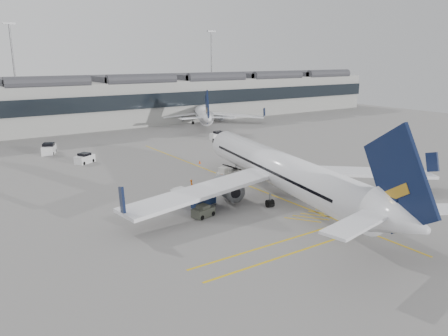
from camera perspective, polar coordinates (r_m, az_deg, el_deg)
ground at (r=49.06m, az=-1.47°, el=-6.02°), size 220.00×220.00×0.00m
terminal at (r=113.94m, az=-21.67°, el=7.79°), size 200.00×20.45×12.40m
light_masts at (r=126.90m, az=-24.24°, el=11.91°), size 113.00×0.60×25.45m
apron_markings at (r=62.27m, az=1.29°, el=-1.58°), size 0.25×60.00×0.01m
airliner_main at (r=53.55m, az=7.72°, el=-0.43°), size 40.65×44.84×12.04m
airliner_far at (r=116.62m, az=-3.01°, el=7.28°), size 30.85×34.02×9.80m
belt_loader at (r=64.34m, az=0.45°, el=-0.57°), size 4.61×2.37×1.83m
baggage_cart_a at (r=52.05m, az=-6.07°, el=-3.80°), size 2.05×1.88×1.75m
baggage_cart_b at (r=51.56m, az=-2.32°, el=-3.72°), size 2.13×1.84×2.03m
baggage_cart_c at (r=53.45m, az=-5.78°, el=-3.39°), size 1.71×1.50×1.59m
baggage_cart_d at (r=49.79m, az=-3.08°, el=-4.44°), size 1.97×1.66×1.97m
ramp_agent_a at (r=56.80m, az=-4.25°, el=-2.32°), size 0.66×0.72×1.66m
ramp_agent_b at (r=58.36m, az=-0.35°, el=-1.70°), size 0.94×0.75×1.90m
pushback_tug at (r=48.13m, az=-2.74°, el=-5.68°), size 2.66×1.98×1.34m
safety_cone_nose at (r=71.96m, az=-3.19°, el=0.80°), size 0.40×0.40×0.55m
safety_cone_engine at (r=64.02m, az=6.99°, el=-1.02°), size 0.35×0.35×0.49m
service_van_left at (r=75.70m, az=-17.73°, el=1.19°), size 3.69×3.15×1.70m
service_van_mid at (r=84.99m, az=-21.89°, el=2.30°), size 3.34×4.37×2.01m
service_van_right at (r=92.97m, az=-0.72°, el=4.22°), size 3.52×1.85×1.78m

